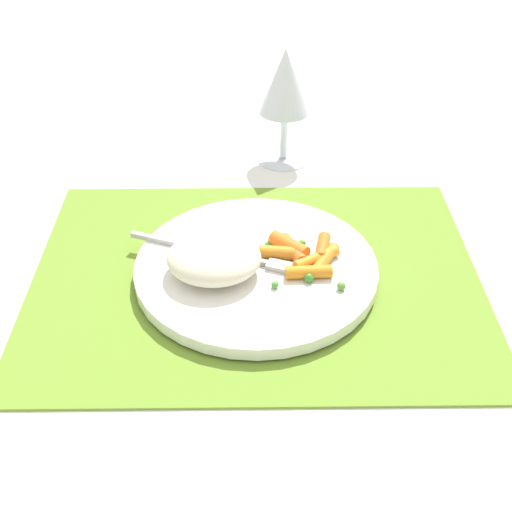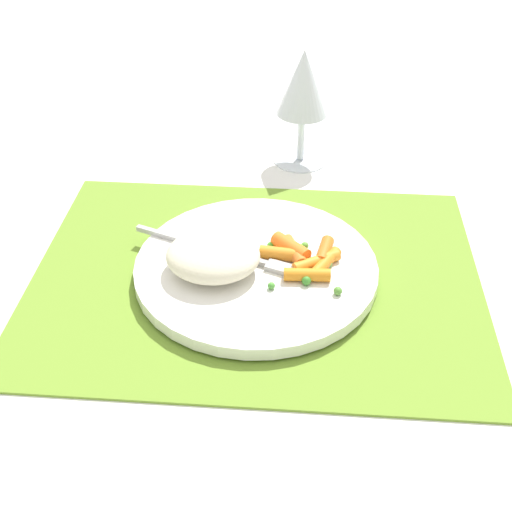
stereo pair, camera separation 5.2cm
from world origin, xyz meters
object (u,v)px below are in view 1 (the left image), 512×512
(rice_mound, at_px, (214,258))
(wine_glass, at_px, (285,85))
(plate, at_px, (256,268))
(fork, at_px, (235,256))
(carrot_portion, at_px, (303,254))

(rice_mound, bearing_deg, wine_glass, 73.19)
(plate, distance_m, wine_glass, 0.29)
(fork, bearing_deg, rice_mound, -131.78)
(carrot_portion, bearing_deg, rice_mound, -167.12)
(carrot_portion, xyz_separation_m, fork, (-0.07, 0.00, -0.00))
(rice_mound, height_order, fork, rice_mound)
(rice_mound, height_order, wine_glass, wine_glass)
(fork, bearing_deg, plate, -20.49)
(rice_mound, height_order, carrot_portion, rice_mound)
(plate, relative_size, fork, 1.32)
(carrot_portion, distance_m, wine_glass, 0.27)
(plate, height_order, fork, fork)
(plate, relative_size, rice_mound, 2.65)
(carrot_portion, xyz_separation_m, wine_glass, (-0.01, 0.26, 0.08))
(plate, distance_m, carrot_portion, 0.05)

